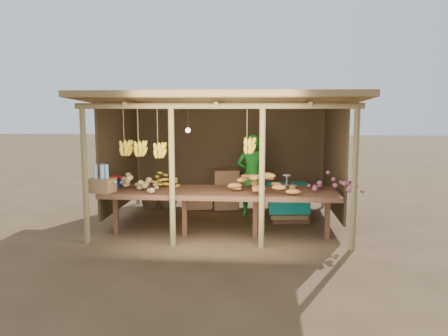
{
  "coord_description": "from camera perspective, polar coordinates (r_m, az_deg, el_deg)",
  "views": [
    {
      "loc": [
        0.63,
        -8.15,
        2.14
      ],
      "look_at": [
        0.0,
        0.0,
        1.05
      ],
      "focal_mm": 35.0,
      "sensor_mm": 36.0,
      "label": 1
    }
  ],
  "objects": [
    {
      "name": "carton_stack",
      "position": [
        9.45,
        -0.98,
        -3.17
      ],
      "size": [
        1.2,
        0.54,
        0.85
      ],
      "color": "#926541",
      "rests_on": "ground"
    },
    {
      "name": "bottle_box",
      "position": [
        7.41,
        -15.61,
        -1.71
      ],
      "size": [
        0.42,
        0.36,
        0.46
      ],
      "color": "#926541",
      "rests_on": "counter"
    },
    {
      "name": "vendor",
      "position": [
        8.78,
        3.67,
        -0.98
      ],
      "size": [
        0.61,
        0.4,
        1.67
      ],
      "primitive_type": "imported",
      "rotation": [
        0.0,
        0.0,
        3.15
      ],
      "color": "#1A761D",
      "rests_on": "ground"
    },
    {
      "name": "sweet_potato_heap",
      "position": [
        7.23,
        4.89,
        -1.65
      ],
      "size": [
        1.19,
        0.79,
        0.36
      ],
      "primitive_type": null,
      "rotation": [
        0.0,
        0.0,
        -0.11
      ],
      "color": "#C47D32",
      "rests_on": "counter"
    },
    {
      "name": "tomato_basin",
      "position": [
        8.01,
        -14.06,
        -1.72
      ],
      "size": [
        0.35,
        0.35,
        0.18
      ],
      "rotation": [
        0.0,
        0.0,
        -0.37
      ],
      "color": "navy",
      "rests_on": "counter"
    },
    {
      "name": "banana_pile",
      "position": [
        7.75,
        -7.77,
        -1.14
      ],
      "size": [
        0.57,
        0.4,
        0.34
      ],
      "primitive_type": null,
      "rotation": [
        0.0,
        0.0,
        0.18
      ],
      "color": "yellow",
      "rests_on": "counter"
    },
    {
      "name": "counter",
      "position": [
        7.36,
        -0.57,
        -3.38
      ],
      "size": [
        3.9,
        1.05,
        0.8
      ],
      "color": "brown",
      "rests_on": "ground"
    },
    {
      "name": "onion_heap",
      "position": [
        7.49,
        14.14,
        -1.54
      ],
      "size": [
        1.03,
        0.78,
        0.36
      ],
      "primitive_type": null,
      "rotation": [
        0.0,
        0.0,
        0.27
      ],
      "color": "#A34F65",
      "rests_on": "counter"
    },
    {
      "name": "burlap_sacks",
      "position": [
        9.64,
        -8.44,
        -3.87
      ],
      "size": [
        0.77,
        0.41,
        0.55
      ],
      "color": "#4E3B24",
      "rests_on": "ground"
    },
    {
      "name": "stall_structure",
      "position": [
        8.13,
        -0.56,
        5.97
      ],
      "size": [
        4.7,
        3.5,
        2.43
      ],
      "color": "olive",
      "rests_on": "ground"
    },
    {
      "name": "tarp_crate",
      "position": [
        8.58,
        8.44,
        -4.31
      ],
      "size": [
        0.86,
        0.76,
        0.93
      ],
      "color": "brown",
      "rests_on": "ground"
    },
    {
      "name": "potato_heap",
      "position": [
        7.44,
        -12.14,
        -1.54
      ],
      "size": [
        1.04,
        0.87,
        0.36
      ],
      "primitive_type": null,
      "rotation": [
        0.0,
        0.0,
        -0.44
      ],
      "color": "tan",
      "rests_on": "counter"
    },
    {
      "name": "ground",
      "position": [
        8.45,
        0.0,
        -7.08
      ],
      "size": [
        60.0,
        60.0,
        0.0
      ],
      "primitive_type": "plane",
      "color": "brown",
      "rests_on": "ground"
    }
  ]
}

